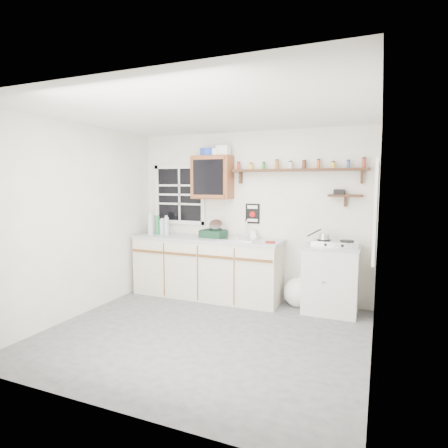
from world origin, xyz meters
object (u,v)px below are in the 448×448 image
object	(u,v)px
upper_cabinet	(212,177)
spice_shelf	(298,169)
dish_rack	(214,232)
hotplate	(335,243)
right_cabinet	(331,279)
main_cabinet	(207,267)

from	to	relation	value
upper_cabinet	spice_shelf	distance (m)	1.29
dish_rack	upper_cabinet	bearing A→B (deg)	135.42
hotplate	right_cabinet	bearing A→B (deg)	156.18
upper_cabinet	spice_shelf	xyz separation A→B (m)	(1.28, 0.07, 0.10)
spice_shelf	hotplate	world-z (taller)	spice_shelf
upper_cabinet	hotplate	size ratio (longest dim) A/B	1.11
spice_shelf	hotplate	xyz separation A→B (m)	(0.56, -0.21, -0.98)
main_cabinet	upper_cabinet	size ratio (longest dim) A/B	3.55
right_cabinet	hotplate	bearing A→B (deg)	-24.10
main_cabinet	spice_shelf	xyz separation A→B (m)	(1.32, 0.21, 1.47)
upper_cabinet	spice_shelf	world-z (taller)	upper_cabinet
right_cabinet	spice_shelf	xyz separation A→B (m)	(-0.52, 0.19, 1.47)
dish_rack	spice_shelf	bearing A→B (deg)	14.96
main_cabinet	upper_cabinet	xyz separation A→B (m)	(0.03, 0.14, 1.36)
hotplate	spice_shelf	bearing A→B (deg)	160.05
upper_cabinet	dish_rack	bearing A→B (deg)	-51.94
right_cabinet	spice_shelf	world-z (taller)	spice_shelf
right_cabinet	hotplate	distance (m)	0.50
right_cabinet	spice_shelf	size ratio (longest dim) A/B	0.48
upper_cabinet	hotplate	distance (m)	2.05
spice_shelf	dish_rack	xyz separation A→B (m)	(-1.21, -0.16, -0.92)
right_cabinet	hotplate	world-z (taller)	hotplate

